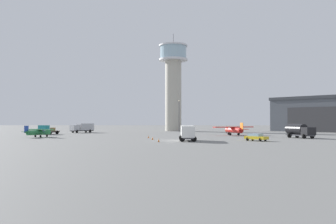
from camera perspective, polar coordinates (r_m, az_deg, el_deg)
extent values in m
plane|color=slate|center=(65.23, 1.08, -4.71)|extent=(400.00, 400.00, 0.00)
cylinder|color=#B2AD9E|center=(122.27, 0.88, 2.71)|extent=(5.73, 5.73, 25.02)
cylinder|color=silver|center=(123.85, 0.88, 8.63)|extent=(10.12, 10.12, 0.60)
cylinder|color=#99B7C6|center=(124.32, 0.88, 9.78)|extent=(9.31, 9.31, 4.46)
cylinder|color=silver|center=(124.82, 0.88, 10.90)|extent=(10.12, 10.12, 0.50)
cylinder|color=#38383D|center=(125.32, 0.88, 11.90)|extent=(0.16, 0.16, 4.00)
cube|color=#4C5159|center=(131.35, 24.33, -0.56)|extent=(35.93, 35.69, 10.78)
cube|color=#35393E|center=(131.56, 24.30, 2.00)|extent=(36.78, 36.54, 1.00)
cube|color=#38383A|center=(121.06, 22.57, -1.16)|extent=(11.59, 11.04, 8.08)
cylinder|color=#287A42|center=(81.74, -20.62, -3.19)|extent=(4.09, 5.16, 1.10)
cone|color=#38383D|center=(83.43, -18.91, -3.16)|extent=(1.09, 1.10, 0.77)
cube|color=#38383D|center=(83.43, -18.91, -3.16)|extent=(0.10, 0.09, 1.68)
cube|color=#287A42|center=(81.87, -20.46, -2.74)|extent=(8.01, 6.20, 0.18)
cylinder|color=#2847A8|center=(80.70, -19.90, -3.02)|extent=(0.75, 0.56, 1.20)
cylinder|color=#2847A8|center=(83.06, -21.00, -2.97)|extent=(0.75, 0.56, 1.20)
cube|color=#99B7C6|center=(82.33, -20.00, -2.97)|extent=(1.28, 1.30, 0.62)
cone|color=#287A42|center=(80.12, -22.39, -3.15)|extent=(1.39, 1.49, 0.82)
cube|color=#2847A8|center=(80.10, -22.39, -2.64)|extent=(0.65, 0.86, 1.51)
cube|color=#287A42|center=(80.12, -22.39, -3.05)|extent=(2.63, 2.19, 0.09)
cylinder|color=black|center=(82.97, -19.39, -3.73)|extent=(0.52, 0.43, 0.53)
cylinder|color=black|center=(80.86, -20.34, -3.79)|extent=(0.52, 0.43, 0.53)
cylinder|color=black|center=(82.49, -21.10, -3.73)|extent=(0.52, 0.43, 0.53)
cylinder|color=red|center=(87.95, 10.86, -2.97)|extent=(3.57, 6.78, 1.34)
cone|color=#38383D|center=(91.10, 9.70, -2.92)|extent=(1.21, 1.23, 0.94)
cube|color=#38383D|center=(91.10, 9.70, -2.92)|extent=(0.12, 0.10, 2.05)
cube|color=red|center=(88.22, 10.75, -2.46)|extent=(10.69, 5.22, 0.22)
cylinder|color=orange|center=(89.11, 11.71, -2.73)|extent=(1.03, 0.44, 1.46)
cylinder|color=orange|center=(87.37, 9.77, -2.76)|extent=(1.03, 0.44, 1.46)
cube|color=#99B7C6|center=(89.06, 10.43, -2.71)|extent=(1.41, 1.48, 0.75)
cone|color=red|center=(84.85, 12.10, -2.95)|extent=(1.46, 1.76, 1.00)
cube|color=orange|center=(84.83, 12.09, -2.36)|extent=(0.53, 1.16, 1.83)
cube|color=red|center=(84.84, 12.09, -2.84)|extent=(3.37, 2.02, 0.11)
cylinder|color=black|center=(90.23, 10.03, -3.56)|extent=(0.67, 0.39, 0.65)
cylinder|color=black|center=(88.41, 11.59, -3.60)|extent=(0.67, 0.39, 0.65)
cylinder|color=black|center=(87.21, 10.26, -3.64)|extent=(0.67, 0.39, 0.65)
cube|color=#38383D|center=(98.35, -19.04, -3.15)|extent=(4.15, 5.96, 0.24)
cube|color=teal|center=(96.87, -19.86, -2.59)|extent=(2.98, 2.47, 1.73)
cube|color=#99B7C6|center=(96.34, -20.16, -2.39)|extent=(2.03, 0.95, 0.87)
cube|color=brown|center=(99.03, -18.67, -3.03)|extent=(3.86, 4.46, 0.16)
cube|color=#997547|center=(99.29, -18.52, -2.72)|extent=(1.22, 1.22, 0.90)
cylinder|color=black|center=(96.14, -19.35, -3.26)|extent=(1.03, 0.66, 1.00)
cylinder|color=black|center=(97.74, -20.33, -3.22)|extent=(1.03, 0.66, 1.00)
cylinder|color=black|center=(98.81, -17.89, -3.22)|extent=(1.03, 0.66, 1.00)
cylinder|color=black|center=(100.37, -18.86, -3.18)|extent=(1.03, 0.66, 1.00)
cube|color=#38383D|center=(63.33, 3.25, -4.24)|extent=(1.91, 6.87, 0.24)
cube|color=white|center=(60.82, 3.34, -3.33)|extent=(2.33, 1.94, 1.95)
cube|color=#99B7C6|center=(59.91, 3.37, -2.98)|extent=(1.97, 0.10, 0.98)
cube|color=white|center=(64.39, 3.21, -3.17)|extent=(2.35, 4.66, 2.07)
cylinder|color=black|center=(60.99, 4.32, -4.46)|extent=(1.00, 0.28, 1.00)
cylinder|color=black|center=(60.91, 2.35, -4.47)|extent=(1.00, 0.28, 1.00)
cylinder|color=black|center=(65.44, 4.09, -4.25)|extent=(1.00, 0.28, 1.00)
cylinder|color=black|center=(65.36, 2.26, -4.26)|extent=(1.00, 0.28, 1.00)
cube|color=#38383D|center=(108.87, -14.04, -3.01)|extent=(6.32, 6.57, 0.24)
cube|color=#B7BABF|center=(107.50, -15.19, -2.52)|extent=(3.22, 3.19, 1.64)
cube|color=#99B7C6|center=(107.02, -15.61, -2.35)|extent=(1.64, 1.53, 0.82)
cube|color=#B7BABF|center=(109.46, -13.53, -2.39)|extent=(5.14, 5.25, 2.09)
cylinder|color=black|center=(106.59, -14.84, -3.10)|extent=(0.92, 0.88, 1.00)
cylinder|color=black|center=(108.55, -15.47, -3.07)|extent=(0.92, 0.88, 1.00)
cylinder|color=black|center=(109.08, -12.77, -3.08)|extent=(0.92, 0.88, 1.00)
cylinder|color=black|center=(110.99, -13.43, -3.04)|extent=(0.92, 0.88, 1.00)
cube|color=#38383D|center=(78.64, 21.00, -3.60)|extent=(4.28, 6.91, 0.24)
cube|color=black|center=(76.85, 22.21, -2.95)|extent=(2.91, 2.63, 1.62)
cube|color=#99B7C6|center=(76.21, 22.66, -2.71)|extent=(1.91, 0.83, 0.81)
cylinder|color=black|center=(79.40, 20.46, -2.68)|extent=(3.79, 5.03, 2.26)
cylinder|color=black|center=(77.68, 22.75, -3.70)|extent=(1.03, 0.63, 1.00)
cylinder|color=black|center=(76.20, 21.59, -3.76)|extent=(1.03, 0.63, 1.00)
cylinder|color=black|center=(80.85, 20.60, -3.62)|extent=(1.03, 0.63, 1.00)
cylinder|color=black|center=(79.43, 19.45, -3.67)|extent=(1.03, 0.63, 1.00)
cube|color=gold|center=(65.19, 14.41, -4.14)|extent=(4.09, 4.26, 0.55)
cube|color=#99B7C6|center=(65.28, 14.25, -3.68)|extent=(2.74, 2.79, 0.50)
cylinder|color=black|center=(65.13, 15.81, -4.38)|extent=(0.59, 0.56, 0.64)
cylinder|color=black|center=(63.77, 15.01, -4.45)|extent=(0.59, 0.56, 0.64)
cylinder|color=black|center=(66.65, 13.83, -4.32)|extent=(0.59, 0.56, 0.64)
cylinder|color=black|center=(65.31, 13.01, -4.39)|extent=(0.59, 0.56, 0.64)
cylinder|color=#38383D|center=(110.30, 1.84, -0.79)|extent=(0.18, 0.18, 9.84)
sphere|color=#F9E5B2|center=(110.47, 1.84, 1.87)|extent=(0.44, 0.44, 0.44)
cube|color=black|center=(73.67, -3.24, -4.31)|extent=(0.36, 0.36, 0.04)
cone|color=orange|center=(73.66, -3.24, -4.08)|extent=(0.30, 0.30, 0.54)
cylinder|color=white|center=(73.66, -3.24, -4.06)|extent=(0.21, 0.21, 0.08)
cube|color=black|center=(60.07, -1.55, -4.97)|extent=(0.36, 0.36, 0.04)
cone|color=orange|center=(60.05, -1.55, -4.66)|extent=(0.30, 0.30, 0.62)
cylinder|color=white|center=(60.05, -1.55, -4.63)|extent=(0.21, 0.21, 0.08)
cube|color=black|center=(67.09, -2.58, -4.60)|extent=(0.36, 0.36, 0.04)
cone|color=orange|center=(67.07, -2.58, -4.33)|extent=(0.30, 0.30, 0.58)
cylinder|color=white|center=(67.07, -2.58, -4.31)|extent=(0.21, 0.21, 0.08)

